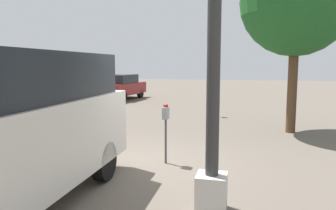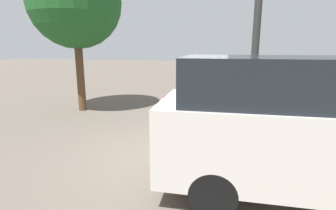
{
  "view_description": "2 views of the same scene",
  "coord_description": "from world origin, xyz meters",
  "px_view_note": "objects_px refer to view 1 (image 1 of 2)",
  "views": [
    {
      "loc": [
        6.54,
        2.06,
        2.14
      ],
      "look_at": [
        -0.25,
        0.4,
        1.28
      ],
      "focal_mm": 35.0,
      "sensor_mm": 36.0,
      "label": 1
    },
    {
      "loc": [
        1.29,
        -5.7,
        2.49
      ],
      "look_at": [
        -0.14,
        0.43,
        1.07
      ],
      "focal_mm": 28.0,
      "sensor_mm": 36.0,
      "label": 2
    }
  ],
  "objects_px": {
    "lamp_post": "(213,71)",
    "parked_van": "(7,127)",
    "parking_meter_far": "(213,93)",
    "street_tree": "(296,1)",
    "parking_meter_near": "(166,119)",
    "car_distant": "(120,86)"
  },
  "relations": [
    {
      "from": "parking_meter_near",
      "to": "parking_meter_far",
      "type": "distance_m",
      "value": 6.79
    },
    {
      "from": "lamp_post",
      "to": "parked_van",
      "type": "bearing_deg",
      "value": -76.78
    },
    {
      "from": "lamp_post",
      "to": "parked_van",
      "type": "xyz_separation_m",
      "value": [
        0.68,
        -2.88,
        -0.8
      ]
    },
    {
      "from": "parking_meter_near",
      "to": "lamp_post",
      "type": "relative_size",
      "value": 0.23
    },
    {
      "from": "parking_meter_near",
      "to": "car_distant",
      "type": "distance_m",
      "value": 13.41
    },
    {
      "from": "parked_van",
      "to": "parking_meter_near",
      "type": "bearing_deg",
      "value": 147.9
    },
    {
      "from": "lamp_post",
      "to": "street_tree",
      "type": "relative_size",
      "value": 0.97
    },
    {
      "from": "car_distant",
      "to": "parking_meter_far",
      "type": "bearing_deg",
      "value": -125.92
    },
    {
      "from": "parked_van",
      "to": "car_distant",
      "type": "bearing_deg",
      "value": -165.49
    },
    {
      "from": "parked_van",
      "to": "street_tree",
      "type": "height_order",
      "value": "street_tree"
    },
    {
      "from": "lamp_post",
      "to": "parked_van",
      "type": "height_order",
      "value": "lamp_post"
    },
    {
      "from": "parked_van",
      "to": "parking_meter_far",
      "type": "bearing_deg",
      "value": 167.0
    },
    {
      "from": "parking_meter_near",
      "to": "parked_van",
      "type": "relative_size",
      "value": 0.27
    },
    {
      "from": "lamp_post",
      "to": "car_distant",
      "type": "bearing_deg",
      "value": -153.3
    },
    {
      "from": "parking_meter_far",
      "to": "parked_van",
      "type": "xyz_separation_m",
      "value": [
        9.57,
        -1.95,
        0.29
      ]
    },
    {
      "from": "street_tree",
      "to": "parking_meter_near",
      "type": "bearing_deg",
      "value": -36.46
    },
    {
      "from": "parking_meter_far",
      "to": "street_tree",
      "type": "bearing_deg",
      "value": 48.53
    },
    {
      "from": "parking_meter_near",
      "to": "parked_van",
      "type": "xyz_separation_m",
      "value": [
        2.79,
        -1.65,
        0.29
      ]
    },
    {
      "from": "parking_meter_far",
      "to": "parking_meter_near",
      "type": "bearing_deg",
      "value": -0.09
    },
    {
      "from": "parking_meter_near",
      "to": "street_tree",
      "type": "height_order",
      "value": "street_tree"
    },
    {
      "from": "parked_van",
      "to": "car_distant",
      "type": "relative_size",
      "value": 1.18
    },
    {
      "from": "parking_meter_near",
      "to": "lamp_post",
      "type": "distance_m",
      "value": 2.68
    }
  ]
}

